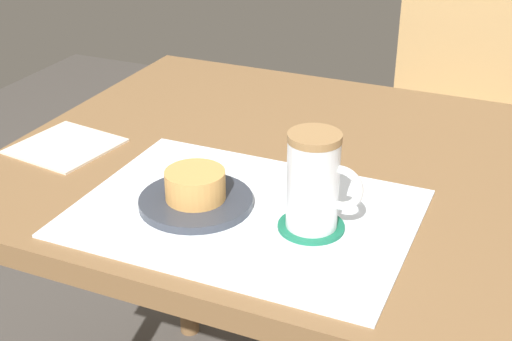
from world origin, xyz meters
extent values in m
cylinder|color=brown|center=(-0.45, 0.34, 0.35)|extent=(0.05, 0.05, 0.71)
cube|color=brown|center=(0.00, 0.00, 0.73)|extent=(1.02, 0.78, 0.04)
cylinder|color=tan|center=(0.29, 0.52, 0.20)|extent=(0.04, 0.04, 0.41)
cylinder|color=tan|center=(-0.06, 0.52, 0.20)|extent=(0.04, 0.04, 0.41)
cylinder|color=tan|center=(0.29, 0.87, 0.20)|extent=(0.04, 0.04, 0.41)
cylinder|color=tan|center=(-0.06, 0.87, 0.20)|extent=(0.04, 0.04, 0.41)
cube|color=tan|center=(0.11, 0.70, 0.43)|extent=(0.42, 0.42, 0.04)
cube|color=tan|center=(0.11, 0.89, 0.69)|extent=(0.39, 0.03, 0.50)
cube|color=white|center=(-0.05, -0.19, 0.75)|extent=(0.47, 0.34, 0.00)
cylinder|color=#333842|center=(-0.12, -0.20, 0.75)|extent=(0.16, 0.16, 0.01)
cylinder|color=tan|center=(-0.12, -0.20, 0.78)|extent=(0.09, 0.09, 0.04)
cylinder|color=#196B4C|center=(0.05, -0.20, 0.75)|extent=(0.09, 0.09, 0.00)
cylinder|color=white|center=(0.05, -0.20, 0.81)|extent=(0.07, 0.07, 0.12)
cylinder|color=#9E7547|center=(0.05, -0.20, 0.88)|extent=(0.07, 0.07, 0.01)
torus|color=white|center=(0.09, -0.20, 0.82)|extent=(0.06, 0.01, 0.06)
cube|color=silver|center=(-0.41, -0.11, 0.75)|extent=(0.17, 0.17, 0.00)
camera|label=1|loc=(0.31, -0.98, 1.25)|focal=50.00mm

